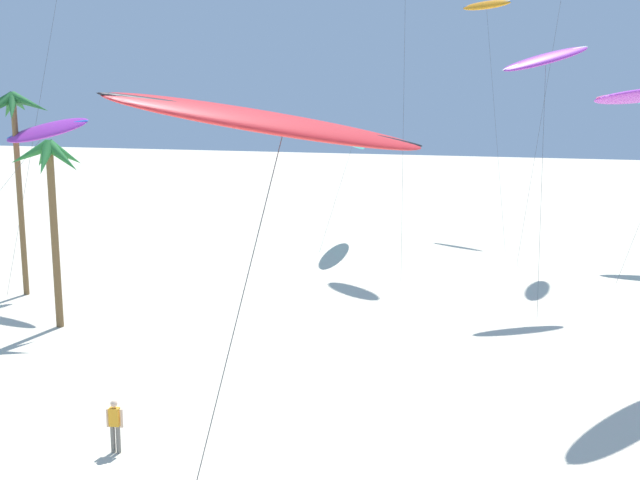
% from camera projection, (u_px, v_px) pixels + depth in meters
% --- Properties ---
extents(palm_tree_0, '(3.78, 3.60, 10.87)m').
position_uv_depth(palm_tree_0, '(15.00, 122.00, 39.93)').
color(palm_tree_0, brown).
rests_on(palm_tree_0, ground).
extents(palm_tree_1, '(3.26, 3.25, 8.68)m').
position_uv_depth(palm_tree_1, '(51.00, 177.00, 34.36)').
color(palm_tree_1, brown).
rests_on(palm_tree_1, ground).
extents(flying_kite_2, '(5.62, 10.71, 9.93)m').
position_uv_depth(flying_kite_2, '(46.00, 130.00, 39.09)').
color(flying_kite_2, purple).
rests_on(flying_kite_2, ground).
extents(flying_kite_3, '(3.02, 8.87, 8.32)m').
position_uv_depth(flying_kite_3, '(353.00, 144.00, 54.08)').
color(flying_kite_3, '#19B2B7').
rests_on(flying_kite_3, ground).
extents(flying_kite_6, '(4.41, 5.75, 10.71)m').
position_uv_depth(flying_kite_6, '(284.00, 125.00, 12.70)').
color(flying_kite_6, red).
rests_on(flying_kite_6, ground).
extents(flying_kite_7, '(4.59, 5.69, 13.40)m').
position_uv_depth(flying_kite_7, '(546.00, 59.00, 38.22)').
color(flying_kite_7, purple).
rests_on(flying_kite_7, ground).
extents(flying_kite_11, '(5.33, 11.02, 18.32)m').
position_uv_depth(flying_kite_11, '(487.00, 5.00, 59.88)').
color(flying_kite_11, orange).
rests_on(flying_kite_11, ground).
extents(person_near_right, '(0.50, 0.26, 1.65)m').
position_uv_depth(person_near_right, '(115.00, 424.00, 22.65)').
color(person_near_right, slate).
rests_on(person_near_right, ground).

